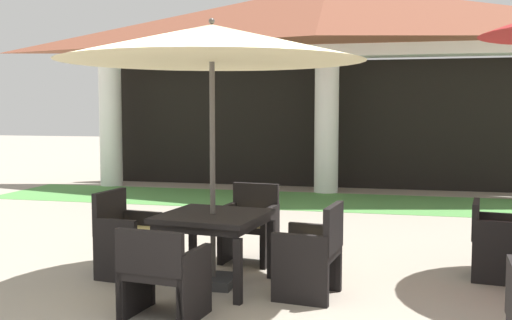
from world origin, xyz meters
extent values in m
cylinder|color=white|center=(-4.91, 8.55, 1.40)|extent=(0.50, 0.50, 2.80)
cylinder|color=white|center=(0.00, 8.55, 1.40)|extent=(0.50, 0.50, 2.80)
cube|color=white|center=(0.00, 8.55, 2.92)|extent=(10.61, 0.70, 0.24)
pyramid|color=brown|center=(0.00, 8.55, 3.66)|extent=(11.01, 2.63, 1.24)
cube|color=black|center=(0.00, 9.45, 1.40)|extent=(10.41, 0.16, 2.80)
cube|color=#519347|center=(0.00, 7.27, 0.00)|extent=(12.81, 2.28, 0.01)
cube|color=black|center=(2.50, 2.50, 0.39)|extent=(0.56, 0.62, 0.07)
cube|color=#E0CC7F|center=(2.50, 2.50, 0.45)|extent=(0.51, 0.57, 0.05)
cube|color=black|center=(2.28, 2.53, 0.61)|extent=(0.14, 0.56, 0.37)
cube|color=black|center=(2.54, 2.76, 0.32)|extent=(0.49, 0.13, 0.65)
cube|color=black|center=(2.46, 2.25, 0.32)|extent=(0.49, 0.13, 0.65)
cube|color=black|center=(2.33, 2.78, 0.18)|extent=(0.06, 0.06, 0.35)
cube|color=black|center=(2.25, 2.28, 0.18)|extent=(0.06, 0.06, 0.35)
cube|color=black|center=(-0.30, 1.58, 0.70)|extent=(1.10, 1.10, 0.05)
cube|color=black|center=(-0.30, 1.58, 0.64)|extent=(1.01, 1.01, 0.07)
cube|color=black|center=(-0.81, 1.19, 0.30)|extent=(0.08, 0.08, 0.60)
cube|color=black|center=(0.09, 1.07, 0.30)|extent=(0.08, 0.08, 0.60)
cube|color=black|center=(-0.69, 2.09, 0.30)|extent=(0.08, 0.08, 0.60)
cube|color=black|center=(0.21, 1.97, 0.30)|extent=(0.08, 0.08, 0.60)
cube|color=#2D2D2D|center=(-0.30, 1.58, 0.05)|extent=(0.43, 0.43, 0.09)
cylinder|color=#4C4742|center=(-0.30, 1.58, 1.18)|extent=(0.05, 0.05, 2.36)
cone|color=beige|center=(-0.30, 1.58, 2.40)|extent=(2.98, 2.98, 0.36)
sphere|color=#4C4742|center=(-0.30, 1.58, 2.61)|extent=(0.06, 0.06, 0.06)
cube|color=black|center=(-1.27, 1.71, 0.42)|extent=(0.56, 0.61, 0.07)
cube|color=#E0CC7F|center=(-1.27, 1.71, 0.48)|extent=(0.51, 0.56, 0.05)
cube|color=black|center=(-1.49, 1.73, 0.67)|extent=(0.13, 0.55, 0.45)
cube|color=black|center=(-1.23, 1.96, 0.33)|extent=(0.50, 0.12, 0.65)
cube|color=black|center=(-1.30, 1.45, 0.33)|extent=(0.50, 0.12, 0.65)
cube|color=black|center=(-1.02, 1.92, 0.19)|extent=(0.06, 0.06, 0.38)
cube|color=black|center=(-1.08, 1.43, 0.19)|extent=(0.06, 0.06, 0.38)
cube|color=black|center=(-1.45, 1.98, 0.19)|extent=(0.06, 0.06, 0.38)
cube|color=black|center=(-1.51, 1.49, 0.19)|extent=(0.06, 0.06, 0.38)
cube|color=black|center=(-0.42, 0.61, 0.39)|extent=(0.67, 0.60, 0.07)
cube|color=#E0CC7F|center=(-0.42, 0.61, 0.45)|extent=(0.62, 0.56, 0.05)
cube|color=black|center=(-0.45, 0.37, 0.61)|extent=(0.61, 0.14, 0.36)
cube|color=black|center=(-0.70, 0.65, 0.30)|extent=(0.13, 0.53, 0.60)
cube|color=black|center=(-0.14, 0.58, 0.30)|extent=(0.13, 0.53, 0.60)
cube|color=black|center=(-0.67, 0.88, 0.18)|extent=(0.06, 0.06, 0.36)
cube|color=black|center=(-0.12, 0.81, 0.18)|extent=(0.06, 0.06, 0.36)
cube|color=black|center=(-0.73, 0.41, 0.18)|extent=(0.06, 0.06, 0.36)
cube|color=black|center=(-0.18, 0.34, 0.18)|extent=(0.06, 0.06, 0.36)
cube|color=black|center=(-0.17, 2.55, 0.42)|extent=(0.62, 0.57, 0.07)
cube|color=#E0CC7F|center=(-0.17, 2.55, 0.48)|extent=(0.57, 0.52, 0.05)
cube|color=black|center=(-0.14, 2.78, 0.67)|extent=(0.56, 0.13, 0.44)
cube|color=black|center=(0.08, 2.51, 0.33)|extent=(0.12, 0.50, 0.66)
cube|color=black|center=(-0.43, 2.58, 0.33)|extent=(0.12, 0.50, 0.66)
cube|color=black|center=(0.05, 2.30, 0.19)|extent=(0.06, 0.06, 0.38)
cube|color=black|center=(-0.45, 2.36, 0.19)|extent=(0.06, 0.06, 0.38)
cube|color=black|center=(0.11, 2.73, 0.19)|extent=(0.06, 0.06, 0.38)
cube|color=black|center=(-0.39, 2.80, 0.19)|extent=(0.06, 0.06, 0.38)
cube|color=black|center=(0.67, 1.45, 0.42)|extent=(0.60, 0.62, 0.07)
cube|color=#E0CC7F|center=(0.67, 1.45, 0.48)|extent=(0.55, 0.57, 0.05)
cube|color=black|center=(0.91, 1.42, 0.67)|extent=(0.13, 0.56, 0.43)
cube|color=black|center=(0.64, 1.20, 0.32)|extent=(0.53, 0.13, 0.64)
cube|color=black|center=(0.70, 1.71, 0.32)|extent=(0.53, 0.13, 0.64)
cube|color=black|center=(0.40, 1.24, 0.19)|extent=(0.06, 0.06, 0.38)
cube|color=black|center=(0.47, 1.73, 0.19)|extent=(0.06, 0.06, 0.38)
cube|color=black|center=(0.87, 1.18, 0.19)|extent=(0.06, 0.06, 0.38)
cube|color=black|center=(0.94, 1.67, 0.19)|extent=(0.06, 0.06, 0.38)
camera|label=1|loc=(1.49, -4.10, 1.77)|focal=42.60mm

